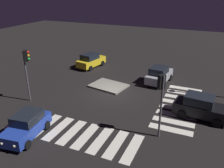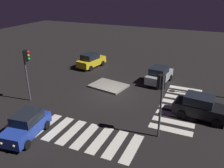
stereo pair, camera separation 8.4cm
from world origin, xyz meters
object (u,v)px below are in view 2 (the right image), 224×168
at_px(traffic_island, 109,86).
at_px(car_yellow, 91,60).
at_px(car_silver, 159,75).
at_px(traffic_light_east, 161,91).
at_px(car_blue, 26,125).
at_px(traffic_light_south, 26,63).
at_px(car_black, 201,107).

relative_size(traffic_island, car_yellow, 0.93).
distance_m(car_silver, traffic_light_east, 10.30).
relative_size(car_yellow, car_blue, 1.05).
bearing_deg(traffic_island, traffic_light_south, -131.88).
bearing_deg(traffic_light_south, car_blue, -86.38).
bearing_deg(car_yellow, traffic_island, -125.61).
height_order(car_black, traffic_light_south, traffic_light_south).
distance_m(traffic_island, traffic_light_east, 9.95).
bearing_deg(traffic_light_south, car_silver, 7.62).
bearing_deg(car_black, traffic_island, 170.11).
relative_size(car_blue, car_black, 0.93).
xyz_separation_m(car_black, traffic_light_south, (-14.38, -3.05, 2.67)).
bearing_deg(traffic_island, car_black, -16.21).
relative_size(traffic_island, car_black, 0.91).
distance_m(traffic_island, car_silver, 5.62).
bearing_deg(traffic_light_south, traffic_island, 13.00).
bearing_deg(traffic_light_east, car_yellow, -3.17).
bearing_deg(car_yellow, car_silver, -89.89).
relative_size(traffic_light_east, traffic_light_south, 0.96).
relative_size(traffic_island, car_blue, 0.98).
relative_size(car_blue, car_silver, 0.95).
distance_m(car_yellow, traffic_light_east, 16.40).
bearing_deg(traffic_light_east, car_black, -81.34).
xyz_separation_m(traffic_island, car_blue, (-1.56, -10.21, 0.75)).
distance_m(car_yellow, car_black, 15.91).
bearing_deg(car_black, car_yellow, 157.69).
bearing_deg(car_silver, traffic_light_south, 139.82).
distance_m(car_yellow, car_silver, 9.42).
height_order(car_blue, traffic_light_east, traffic_light_east).
bearing_deg(car_yellow, traffic_light_east, -124.37).
xyz_separation_m(traffic_island, traffic_light_east, (6.73, -6.53, 3.34)).
relative_size(car_blue, traffic_light_south, 0.86).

